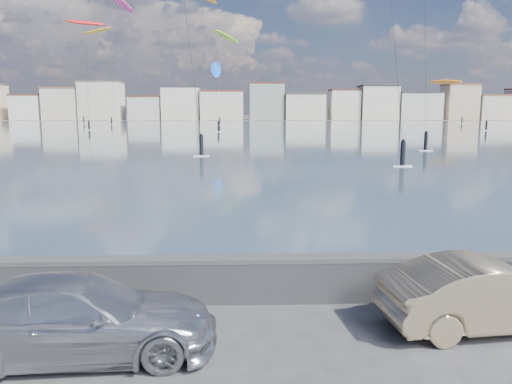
% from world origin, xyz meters
% --- Properties ---
extents(ground, '(700.00, 700.00, 0.00)m').
position_xyz_m(ground, '(0.00, 0.00, 0.00)').
color(ground, '#333335').
rests_on(ground, ground).
extents(bay_water, '(500.00, 177.00, 0.00)m').
position_xyz_m(bay_water, '(0.00, 91.50, 0.01)').
color(bay_water, '#2F3E56').
rests_on(bay_water, ground).
extents(far_shore_strip, '(500.00, 60.00, 0.00)m').
position_xyz_m(far_shore_strip, '(0.00, 200.00, 0.01)').
color(far_shore_strip, '#4C473D').
rests_on(far_shore_strip, ground).
extents(seawall, '(400.00, 0.36, 1.08)m').
position_xyz_m(seawall, '(0.00, 2.70, 0.58)').
color(seawall, '#28282B').
rests_on(seawall, ground).
extents(far_buildings, '(240.79, 13.26, 14.60)m').
position_xyz_m(far_buildings, '(1.31, 186.00, 6.03)').
color(far_buildings, '#B7C6BC').
rests_on(far_buildings, ground).
extents(car_silver, '(4.77, 2.21, 1.35)m').
position_xyz_m(car_silver, '(-2.11, 0.47, 0.67)').
color(car_silver, '#B4B6BB').
rests_on(car_silver, ground).
extents(car_champagne, '(4.23, 1.88, 1.35)m').
position_xyz_m(car_champagne, '(5.33, 1.26, 0.68)').
color(car_champagne, tan).
rests_on(car_champagne, ground).
extents(kitesurfer_1, '(10.24, 16.20, 13.32)m').
position_xyz_m(kitesurfer_1, '(64.25, 147.48, 12.21)').
color(kitesurfer_1, orange).
rests_on(kitesurfer_1, ground).
extents(kitesurfer_2, '(8.25, 11.65, 24.79)m').
position_xyz_m(kitesurfer_2, '(-2.81, 129.08, 22.72)').
color(kitesurfer_2, '#8CD826').
rests_on(kitesurfer_2, ground).
extents(kitesurfer_8, '(9.63, 17.50, 29.71)m').
position_xyz_m(kitesurfer_8, '(-43.63, 155.38, 27.85)').
color(kitesurfer_8, '#BF8C19').
rests_on(kitesurfer_8, ground).
extents(kitesurfer_11, '(8.79, 15.90, 23.45)m').
position_xyz_m(kitesurfer_11, '(-32.52, 105.80, 22.16)').
color(kitesurfer_11, red).
rests_on(kitesurfer_11, ground).
extents(kitesurfer_13, '(3.07, 16.87, 14.48)m').
position_xyz_m(kitesurfer_13, '(-4.22, 96.64, 11.86)').
color(kitesurfer_13, blue).
rests_on(kitesurfer_13, ground).
extents(kitesurfer_17, '(8.65, 19.08, 37.75)m').
position_xyz_m(kitesurfer_17, '(-33.44, 142.57, 34.15)').
color(kitesurfer_17, '#E5338C').
rests_on(kitesurfer_17, ground).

